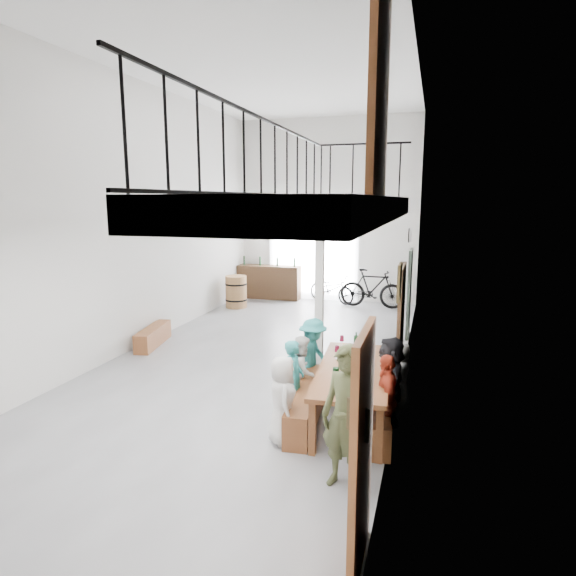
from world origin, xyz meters
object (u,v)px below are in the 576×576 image
(host_standing, at_px, (346,418))
(serving_counter, at_px, (269,282))
(side_bench, at_px, (153,336))
(tasting_table, at_px, (354,374))
(oak_barrel, at_px, (236,292))
(bench_inner, at_px, (308,403))
(bicycle_near, at_px, (332,289))

(host_standing, bearing_deg, serving_counter, 133.83)
(side_bench, relative_size, serving_counter, 0.71)
(tasting_table, height_order, oak_barrel, oak_barrel)
(side_bench, bearing_deg, oak_barrel, 86.20)
(oak_barrel, bearing_deg, bench_inner, -59.19)
(oak_barrel, xyz_separation_m, host_standing, (4.62, -7.90, 0.34))
(bench_inner, relative_size, oak_barrel, 2.17)
(host_standing, bearing_deg, bicycle_near, 122.83)
(tasting_table, bearing_deg, serving_counter, 112.42)
(side_bench, distance_m, bicycle_near, 6.09)
(bench_inner, distance_m, side_bench, 4.74)
(bench_inner, xyz_separation_m, bicycle_near, (-1.30, 7.85, 0.20))
(tasting_table, relative_size, side_bench, 1.71)
(tasting_table, bearing_deg, bicycle_near, 99.56)
(host_standing, bearing_deg, oak_barrel, 140.46)
(bench_inner, bearing_deg, bicycle_near, 94.60)
(side_bench, height_order, host_standing, host_standing)
(tasting_table, bearing_deg, bench_inner, -177.27)
(bicycle_near, bearing_deg, bench_inner, -145.59)
(oak_barrel, relative_size, host_standing, 0.57)
(side_bench, relative_size, host_standing, 0.88)
(tasting_table, relative_size, bench_inner, 1.20)
(tasting_table, xyz_separation_m, serving_counter, (-3.95, 7.83, -0.18))
(bench_inner, bearing_deg, host_standing, -66.72)
(tasting_table, distance_m, bench_inner, 0.79)
(bench_inner, bearing_deg, side_bench, 144.32)
(oak_barrel, distance_m, serving_counter, 1.60)
(tasting_table, distance_m, side_bench, 5.28)
(side_bench, relative_size, oak_barrel, 1.53)
(side_bench, xyz_separation_m, serving_counter, (0.75, 5.47, 0.32))
(tasting_table, relative_size, oak_barrel, 2.61)
(side_bench, bearing_deg, bench_inner, -30.89)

